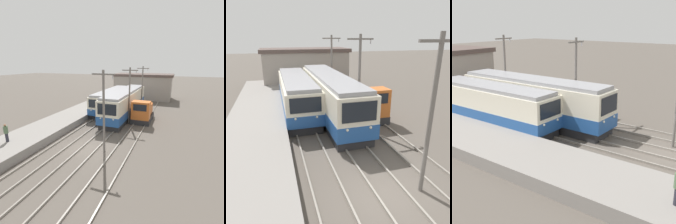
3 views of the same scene
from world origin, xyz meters
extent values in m
plane|color=#564F47|center=(0.00, 0.00, 0.00)|extent=(200.00, 200.00, 0.00)
cube|color=gray|center=(-6.25, 0.00, 0.41)|extent=(4.50, 54.00, 0.82)
cube|color=gray|center=(-3.32, 0.00, 0.07)|extent=(0.10, 60.00, 0.14)
cube|color=gray|center=(-1.88, 0.00, 0.07)|extent=(0.10, 60.00, 0.14)
cube|color=gray|center=(-0.52, 0.00, 0.07)|extent=(0.10, 60.00, 0.14)
cube|color=gray|center=(0.92, 0.00, 0.07)|extent=(0.10, 60.00, 0.14)
cube|color=gray|center=(2.48, 0.00, 0.07)|extent=(0.10, 60.00, 0.14)
cube|color=gray|center=(3.92, 0.00, 0.07)|extent=(0.10, 60.00, 0.14)
cube|color=#28282B|center=(-2.60, 13.46, 0.35)|extent=(2.58, 11.87, 0.70)
cube|color=silver|center=(-2.60, 13.46, 1.95)|extent=(2.80, 12.37, 2.50)
cube|color=#235199|center=(-2.60, 13.46, 1.15)|extent=(2.84, 12.41, 0.90)
cube|color=black|center=(-2.60, 7.25, 2.45)|extent=(2.24, 0.06, 1.10)
sphere|color=silver|center=(-3.37, 7.24, 1.50)|extent=(0.18, 0.18, 0.18)
sphere|color=silver|center=(-1.83, 7.24, 1.50)|extent=(0.18, 0.18, 0.18)
cube|color=#939399|center=(-2.60, 13.46, 3.34)|extent=(2.46, 11.87, 0.28)
cube|color=#28282B|center=(0.20, 11.51, 0.35)|extent=(2.58, 14.13, 0.70)
cube|color=silver|center=(0.20, 11.51, 2.13)|extent=(2.80, 14.71, 2.87)
cube|color=#235199|center=(0.20, 11.51, 1.22)|extent=(2.84, 14.75, 1.03)
cube|color=black|center=(0.20, 4.12, 2.71)|extent=(2.24, 0.06, 1.26)
sphere|color=silver|center=(-0.57, 4.11, 1.62)|extent=(0.18, 0.18, 0.18)
sphere|color=silver|center=(0.97, 4.11, 1.62)|extent=(0.18, 0.18, 0.18)
cube|color=#939399|center=(0.20, 11.51, 3.71)|extent=(2.46, 14.13, 0.28)
cube|color=#28282B|center=(3.20, 10.03, 0.35)|extent=(2.40, 4.79, 0.70)
cube|color=#D16628|center=(3.20, 8.40, 1.85)|extent=(2.28, 1.53, 2.30)
cube|color=black|center=(3.20, 7.61, 2.36)|extent=(1.68, 0.04, 0.83)
cube|color=#D16628|center=(3.20, 10.79, 1.40)|extent=(1.92, 3.16, 1.40)
cylinder|color=black|center=(3.20, 10.79, 2.35)|extent=(0.16, 0.16, 0.50)
cylinder|color=slate|center=(1.70, -0.14, 3.59)|extent=(0.20, 0.20, 7.19)
cube|color=slate|center=(1.70, -0.14, 6.84)|extent=(2.00, 0.12, 0.12)
cylinder|color=#B2B2B7|center=(2.50, -0.14, 6.64)|extent=(0.10, 0.10, 0.30)
cylinder|color=slate|center=(1.70, 8.09, 3.59)|extent=(0.20, 0.20, 7.19)
cube|color=slate|center=(1.70, 8.09, 6.84)|extent=(2.00, 0.12, 0.12)
cylinder|color=#B2B2B7|center=(2.50, 8.09, 6.64)|extent=(0.10, 0.10, 0.30)
cylinder|color=slate|center=(1.70, 16.33, 3.59)|extent=(0.20, 0.20, 7.19)
cube|color=slate|center=(1.70, 16.33, 6.84)|extent=(2.00, 0.12, 0.12)
cylinder|color=#B2B2B7|center=(2.50, 16.33, 6.64)|extent=(0.10, 0.10, 0.30)
cylinder|color=#282833|center=(-6.64, -2.93, 1.23)|extent=(0.26, 0.26, 0.81)
cylinder|color=#4C6647|center=(-6.64, -2.93, 1.96)|extent=(0.38, 0.38, 0.66)
sphere|color=#9E7051|center=(-6.64, -2.93, 2.40)|extent=(0.22, 0.22, 0.22)
cube|color=gray|center=(0.08, 26.00, 2.45)|extent=(12.00, 6.00, 4.90)
cube|color=#51423D|center=(0.08, 26.00, 5.15)|extent=(12.60, 6.30, 0.50)
camera|label=1|loc=(7.35, -13.17, 7.70)|focal=28.00mm
camera|label=2|loc=(-4.55, -7.38, 6.98)|focal=35.00mm
camera|label=3|loc=(-18.96, -6.06, 8.45)|focal=50.00mm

